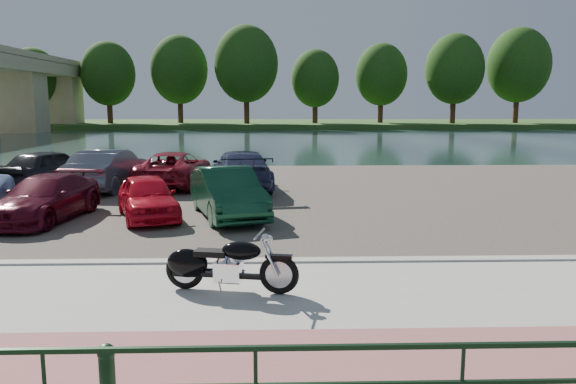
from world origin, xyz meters
name	(u,v)px	position (x,y,z in m)	size (l,w,h in m)	color
ground	(262,300)	(0.00, 0.00, 0.00)	(200.00, 200.00, 0.00)	#595447
promenade	(261,320)	(0.00, -1.00, 0.05)	(60.00, 6.00, 0.10)	#A9A69F
pink_path	(259,362)	(0.00, -2.50, 0.10)	(60.00, 2.00, 0.01)	#975755
kerb	(264,263)	(0.00, 2.00, 0.07)	(60.00, 0.30, 0.14)	#A9A69F
parking_lot	(267,194)	(0.00, 11.00, 0.02)	(60.00, 18.00, 0.04)	#433E36
river	(269,141)	(0.00, 40.00, 0.00)	(120.00, 40.00, 0.00)	#1B312F
far_bank	(270,124)	(0.00, 72.00, 0.30)	(120.00, 24.00, 0.60)	#254819
railing	(256,367)	(0.00, -4.00, 0.79)	(24.04, 0.05, 0.90)	black
bollards	(91,379)	(-1.67, -3.70, 0.54)	(10.68, 0.18, 0.81)	black
far_trees	(303,70)	(4.36, 65.79, 7.49)	(70.25, 10.68, 12.52)	#392114
motorcycle	(219,264)	(-0.74, 0.23, 0.56)	(2.31, 0.85, 1.05)	black
car_3	(45,198)	(-6.13, 6.53, 0.66)	(1.74, 4.28, 1.24)	#4C0A1A
car_4	(147,197)	(-3.35, 6.71, 0.66)	(1.45, 3.61, 1.23)	red
car_5	(228,193)	(-1.09, 6.80, 0.75)	(1.49, 4.29, 1.41)	#113E26
car_8	(49,168)	(-8.47, 12.92, 0.78)	(1.75, 4.35, 1.48)	black
car_9	(109,169)	(-5.97, 12.19, 0.80)	(1.62, 4.63, 1.53)	slate
car_10	(174,169)	(-3.65, 12.91, 0.72)	(2.26, 4.91, 1.36)	maroon
car_11	(241,170)	(-0.98, 12.03, 0.78)	(2.07, 5.08, 1.48)	#272C4D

